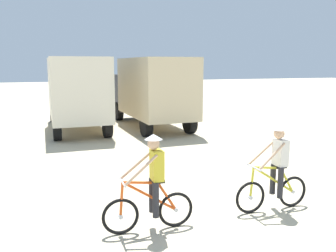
{
  "coord_description": "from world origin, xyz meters",
  "views": [
    {
      "loc": [
        -4.0,
        -7.4,
        3.04
      ],
      "look_at": [
        -0.28,
        3.29,
        1.1
      ],
      "focal_mm": 38.36,
      "sensor_mm": 36.0,
      "label": 1
    }
  ],
  "objects_px": {
    "box_truck_cream_rv": "(76,90)",
    "cyclist_cowboy_hat": "(275,171)",
    "cyclist_orange_shirt": "(152,186)",
    "box_truck_tan_camper": "(152,89)"
  },
  "relations": [
    {
      "from": "cyclist_orange_shirt",
      "to": "cyclist_cowboy_hat",
      "type": "distance_m",
      "value": 2.72
    },
    {
      "from": "box_truck_cream_rv",
      "to": "cyclist_cowboy_hat",
      "type": "relative_size",
      "value": 3.71
    },
    {
      "from": "box_truck_cream_rv",
      "to": "box_truck_tan_camper",
      "type": "relative_size",
      "value": 0.99
    },
    {
      "from": "box_truck_cream_rv",
      "to": "cyclist_cowboy_hat",
      "type": "xyz_separation_m",
      "value": [
        3.03,
        -11.14,
        -1.03
      ]
    },
    {
      "from": "cyclist_orange_shirt",
      "to": "cyclist_cowboy_hat",
      "type": "height_order",
      "value": "same"
    },
    {
      "from": "cyclist_cowboy_hat",
      "to": "cyclist_orange_shirt",
      "type": "bearing_deg",
      "value": -178.58
    },
    {
      "from": "cyclist_orange_shirt",
      "to": "cyclist_cowboy_hat",
      "type": "xyz_separation_m",
      "value": [
        2.72,
        0.07,
        0.0
      ]
    },
    {
      "from": "box_truck_cream_rv",
      "to": "cyclist_orange_shirt",
      "type": "relative_size",
      "value": 3.71
    },
    {
      "from": "box_truck_cream_rv",
      "to": "cyclist_cowboy_hat",
      "type": "distance_m",
      "value": 11.59
    },
    {
      "from": "box_truck_tan_camper",
      "to": "cyclist_cowboy_hat",
      "type": "relative_size",
      "value": 3.75
    }
  ]
}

